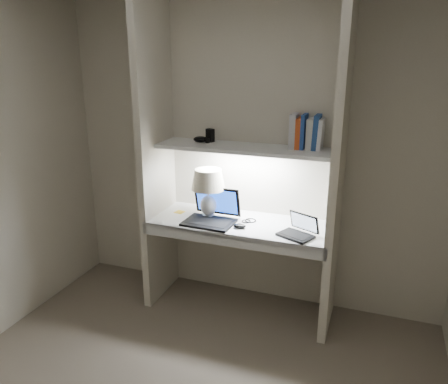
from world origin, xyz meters
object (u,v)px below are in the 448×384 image
at_px(table_lamp, 208,185).
at_px(book_row, 307,132).
at_px(laptop_netbook, 299,231).
at_px(laptop_main, 212,214).
at_px(speaker, 229,203).

xyz_separation_m(table_lamp, book_row, (0.74, 0.16, 0.45)).
relative_size(laptop_netbook, book_row, 1.20).
distance_m(table_lamp, book_row, 0.88).
height_order(laptop_main, laptop_netbook, laptop_main).
distance_m(laptop_main, book_row, 0.98).
bearing_deg(speaker, laptop_netbook, -3.54).
distance_m(table_lamp, speaker, 0.31).
relative_size(laptop_main, laptop_netbook, 1.30).
relative_size(table_lamp, laptop_netbook, 1.29).
distance_m(table_lamp, laptop_main, 0.24).
relative_size(table_lamp, laptop_main, 0.99).
bearing_deg(laptop_netbook, table_lamp, -164.85).
height_order(laptop_netbook, speaker, laptop_netbook).
distance_m(table_lamp, laptop_netbook, 0.82).
bearing_deg(table_lamp, laptop_main, -52.13).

